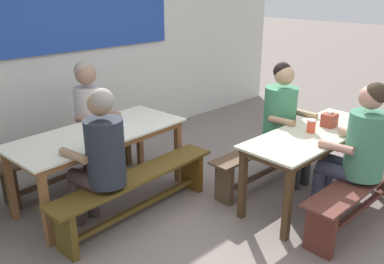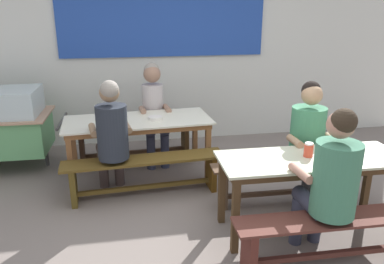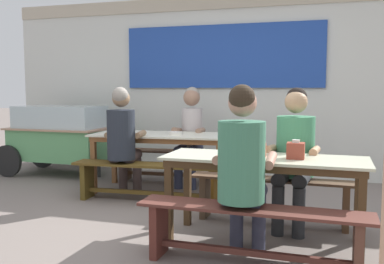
# 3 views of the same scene
# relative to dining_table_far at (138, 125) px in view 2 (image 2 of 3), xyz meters

# --- Properties ---
(ground_plane) EXTENTS (40.00, 40.00, 0.00)m
(ground_plane) POSITION_rel_dining_table_far_xyz_m (0.69, -1.24, -0.65)
(ground_plane) COLOR slate
(backdrop_wall) EXTENTS (7.38, 0.23, 2.65)m
(backdrop_wall) POSITION_rel_dining_table_far_xyz_m (0.69, 1.35, 0.74)
(backdrop_wall) COLOR silver
(backdrop_wall) RESTS_ON ground_plane
(dining_table_far) EXTENTS (1.77, 0.86, 0.73)m
(dining_table_far) POSITION_rel_dining_table_far_xyz_m (0.00, 0.00, 0.00)
(dining_table_far) COLOR silver
(dining_table_far) RESTS_ON ground_plane
(dining_table_near) EXTENTS (1.68, 0.63, 0.73)m
(dining_table_near) POSITION_rel_dining_table_far_xyz_m (1.47, -1.47, -0.01)
(dining_table_near) COLOR beige
(dining_table_near) RESTS_ON ground_plane
(bench_far_back) EXTENTS (1.65, 0.41, 0.44)m
(bench_far_back) POSITION_rel_dining_table_far_xyz_m (-0.04, 0.54, -0.37)
(bench_far_back) COLOR #4F3522
(bench_far_back) RESTS_ON ground_plane
(bench_far_front) EXTENTS (1.77, 0.41, 0.44)m
(bench_far_front) POSITION_rel_dining_table_far_xyz_m (0.04, -0.54, -0.35)
(bench_far_front) COLOR #533E17
(bench_far_front) RESTS_ON ground_plane
(bench_near_back) EXTENTS (1.58, 0.27, 0.44)m
(bench_near_back) POSITION_rel_dining_table_far_xyz_m (1.48, -0.93, -0.37)
(bench_near_back) COLOR #4F3725
(bench_near_back) RESTS_ON ground_plane
(bench_near_front) EXTENTS (1.69, 0.32, 0.44)m
(bench_near_front) POSITION_rel_dining_table_far_xyz_m (1.46, -2.01, -0.36)
(bench_near_front) COLOR #552B23
(bench_near_front) RESTS_ON ground_plane
(person_near_front) EXTENTS (0.46, 0.57, 1.32)m
(person_near_front) POSITION_rel_dining_table_far_xyz_m (1.38, -1.95, 0.09)
(person_near_front) COLOR #34364A
(person_near_front) RESTS_ON ground_plane
(person_left_back_turned) EXTENTS (0.47, 0.56, 1.31)m
(person_left_back_turned) POSITION_rel_dining_table_far_xyz_m (-0.29, -0.50, 0.08)
(person_left_back_turned) COLOR #433533
(person_left_back_turned) RESTS_ON ground_plane
(person_right_near_table) EXTENTS (0.48, 0.57, 1.30)m
(person_right_near_table) POSITION_rel_dining_table_far_xyz_m (1.69, -0.99, 0.08)
(person_right_near_table) COLOR #26292C
(person_right_near_table) RESTS_ON ground_plane
(person_center_facing) EXTENTS (0.41, 0.56, 1.31)m
(person_center_facing) POSITION_rel_dining_table_far_xyz_m (0.23, 0.48, 0.09)
(person_center_facing) COLOR #2C3047
(person_center_facing) RESTS_ON ground_plane
(tissue_box) EXTENTS (0.14, 0.12, 0.15)m
(tissue_box) POSITION_rel_dining_table_far_xyz_m (1.73, -1.48, 0.14)
(tissue_box) COLOR brown
(tissue_box) RESTS_ON dining_table_near
(condiment_jar) EXTENTS (0.08, 0.08, 0.13)m
(condiment_jar) POSITION_rel_dining_table_far_xyz_m (1.45, -1.45, 0.14)
(condiment_jar) COLOR #E3472F
(condiment_jar) RESTS_ON dining_table_near
(soup_bowl) EXTENTS (0.17, 0.17, 0.04)m
(soup_bowl) POSITION_rel_dining_table_far_xyz_m (0.20, -0.05, 0.09)
(soup_bowl) COLOR silver
(soup_bowl) RESTS_ON dining_table_far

